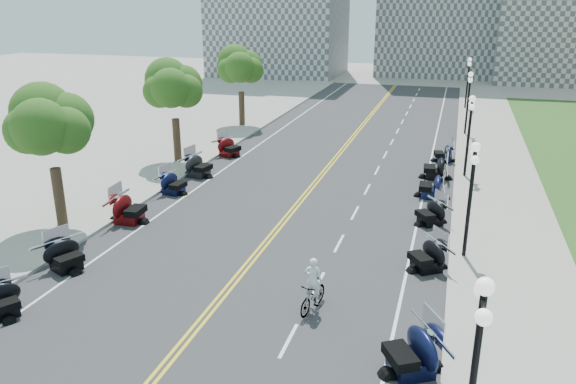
# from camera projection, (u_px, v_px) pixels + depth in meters

# --- Properties ---
(ground) EXTENTS (160.00, 160.00, 0.00)m
(ground) POSITION_uv_depth(u_px,v_px,m) (241.00, 273.00, 22.65)
(ground) COLOR gray
(road) EXTENTS (16.00, 90.00, 0.01)m
(road) POSITION_uv_depth(u_px,v_px,m) (305.00, 195.00, 31.71)
(road) COLOR #333335
(road) RESTS_ON ground
(centerline_yellow_a) EXTENTS (0.12, 90.00, 0.00)m
(centerline_yellow_a) POSITION_uv_depth(u_px,v_px,m) (303.00, 195.00, 31.74)
(centerline_yellow_a) COLOR yellow
(centerline_yellow_a) RESTS_ON road
(centerline_yellow_b) EXTENTS (0.12, 90.00, 0.00)m
(centerline_yellow_b) POSITION_uv_depth(u_px,v_px,m) (307.00, 195.00, 31.67)
(centerline_yellow_b) COLOR yellow
(centerline_yellow_b) RESTS_ON road
(edge_line_north) EXTENTS (0.12, 90.00, 0.00)m
(edge_line_north) POSITION_uv_depth(u_px,v_px,m) (421.00, 206.00, 29.96)
(edge_line_north) COLOR white
(edge_line_north) RESTS_ON road
(edge_line_south) EXTENTS (0.12, 90.00, 0.00)m
(edge_line_south) POSITION_uv_depth(u_px,v_px,m) (202.00, 185.00, 33.45)
(edge_line_south) COLOR white
(edge_line_south) RESTS_ON road
(lane_dash_5) EXTENTS (0.12, 2.00, 0.00)m
(lane_dash_5) POSITION_uv_depth(u_px,v_px,m) (288.00, 340.00, 18.15)
(lane_dash_5) COLOR white
(lane_dash_5) RESTS_ON road
(lane_dash_6) EXTENTS (0.12, 2.00, 0.00)m
(lane_dash_6) POSITION_uv_depth(u_px,v_px,m) (318.00, 284.00, 21.78)
(lane_dash_6) COLOR white
(lane_dash_6) RESTS_ON road
(lane_dash_7) EXTENTS (0.12, 2.00, 0.00)m
(lane_dash_7) POSITION_uv_depth(u_px,v_px,m) (339.00, 243.00, 25.40)
(lane_dash_7) COLOR white
(lane_dash_7) RESTS_ON road
(lane_dash_8) EXTENTS (0.12, 2.00, 0.00)m
(lane_dash_8) POSITION_uv_depth(u_px,v_px,m) (355.00, 213.00, 29.02)
(lane_dash_8) COLOR white
(lane_dash_8) RESTS_ON road
(lane_dash_9) EXTENTS (0.12, 2.00, 0.00)m
(lane_dash_9) POSITION_uv_depth(u_px,v_px,m) (367.00, 189.00, 32.65)
(lane_dash_9) COLOR white
(lane_dash_9) RESTS_ON road
(lane_dash_10) EXTENTS (0.12, 2.00, 0.00)m
(lane_dash_10) POSITION_uv_depth(u_px,v_px,m) (377.00, 170.00, 36.27)
(lane_dash_10) COLOR white
(lane_dash_10) RESTS_ON road
(lane_dash_11) EXTENTS (0.12, 2.00, 0.00)m
(lane_dash_11) POSITION_uv_depth(u_px,v_px,m) (385.00, 155.00, 39.89)
(lane_dash_11) COLOR white
(lane_dash_11) RESTS_ON road
(lane_dash_12) EXTENTS (0.12, 2.00, 0.00)m
(lane_dash_12) POSITION_uv_depth(u_px,v_px,m) (392.00, 142.00, 43.51)
(lane_dash_12) COLOR white
(lane_dash_12) RESTS_ON road
(lane_dash_13) EXTENTS (0.12, 2.00, 0.00)m
(lane_dash_13) POSITION_uv_depth(u_px,v_px,m) (398.00, 131.00, 47.14)
(lane_dash_13) COLOR white
(lane_dash_13) RESTS_ON road
(lane_dash_14) EXTENTS (0.12, 2.00, 0.00)m
(lane_dash_14) POSITION_uv_depth(u_px,v_px,m) (402.00, 122.00, 50.76)
(lane_dash_14) COLOR white
(lane_dash_14) RESTS_ON road
(lane_dash_15) EXTENTS (0.12, 2.00, 0.00)m
(lane_dash_15) POSITION_uv_depth(u_px,v_px,m) (407.00, 113.00, 54.38)
(lane_dash_15) COLOR white
(lane_dash_15) RESTS_ON road
(lane_dash_16) EXTENTS (0.12, 2.00, 0.00)m
(lane_dash_16) POSITION_uv_depth(u_px,v_px,m) (410.00, 106.00, 58.01)
(lane_dash_16) COLOR white
(lane_dash_16) RESTS_ON road
(lane_dash_17) EXTENTS (0.12, 2.00, 0.00)m
(lane_dash_17) POSITION_uv_depth(u_px,v_px,m) (414.00, 100.00, 61.63)
(lane_dash_17) COLOR white
(lane_dash_17) RESTS_ON road
(lane_dash_18) EXTENTS (0.12, 2.00, 0.00)m
(lane_dash_18) POSITION_uv_depth(u_px,v_px,m) (417.00, 94.00, 65.25)
(lane_dash_18) COLOR white
(lane_dash_18) RESTS_ON road
(lane_dash_19) EXTENTS (0.12, 2.00, 0.00)m
(lane_dash_19) POSITION_uv_depth(u_px,v_px,m) (419.00, 89.00, 68.88)
(lane_dash_19) COLOR white
(lane_dash_19) RESTS_ON road
(sidewalk_north) EXTENTS (5.00, 90.00, 0.15)m
(sidewalk_north) POSITION_uv_depth(u_px,v_px,m) (502.00, 213.00, 28.83)
(sidewalk_north) COLOR #9E9991
(sidewalk_north) RESTS_ON ground
(sidewalk_south) EXTENTS (5.00, 90.00, 0.15)m
(sidewalk_south) POSITION_uv_depth(u_px,v_px,m) (141.00, 178.00, 34.54)
(sidewalk_south) COLOR #9E9991
(sidewalk_south) RESTS_ON ground
(street_lamp_1) EXTENTS (0.50, 1.20, 4.90)m
(street_lamp_1) POSITION_uv_depth(u_px,v_px,m) (473.00, 380.00, 12.22)
(street_lamp_1) COLOR black
(street_lamp_1) RESTS_ON sidewalk_north
(street_lamp_2) EXTENTS (0.50, 1.20, 4.90)m
(street_lamp_2) POSITION_uv_depth(u_px,v_px,m) (470.00, 201.00, 23.09)
(street_lamp_2) COLOR black
(street_lamp_2) RESTS_ON sidewalk_north
(street_lamp_3) EXTENTS (0.50, 1.20, 4.90)m
(street_lamp_3) POSITION_uv_depth(u_px,v_px,m) (468.00, 137.00, 33.96)
(street_lamp_3) COLOR black
(street_lamp_3) RESTS_ON sidewalk_north
(street_lamp_4) EXTENTS (0.50, 1.20, 4.90)m
(street_lamp_4) POSITION_uv_depth(u_px,v_px,m) (468.00, 103.00, 44.83)
(street_lamp_4) COLOR black
(street_lamp_4) RESTS_ON sidewalk_north
(street_lamp_5) EXTENTS (0.50, 1.20, 4.90)m
(street_lamp_5) POSITION_uv_depth(u_px,v_px,m) (467.00, 83.00, 55.70)
(street_lamp_5) COLOR black
(street_lamp_5) RESTS_ON sidewalk_north
(tree_2) EXTENTS (4.80, 4.80, 9.20)m
(tree_2) POSITION_uv_depth(u_px,v_px,m) (50.00, 132.00, 25.64)
(tree_2) COLOR #235619
(tree_2) RESTS_ON sidewalk_south
(tree_3) EXTENTS (4.80, 4.80, 9.20)m
(tree_3) POSITION_uv_depth(u_px,v_px,m) (174.00, 92.00, 36.51)
(tree_3) COLOR #235619
(tree_3) RESTS_ON sidewalk_south
(tree_4) EXTENTS (4.80, 4.80, 9.20)m
(tree_4) POSITION_uv_depth(u_px,v_px,m) (241.00, 71.00, 47.38)
(tree_4) COLOR #235619
(tree_4) RESTS_ON sidewalk_south
(motorcycle_n_4) EXTENTS (3.05, 3.05, 1.55)m
(motorcycle_n_4) POSITION_uv_depth(u_px,v_px,m) (412.00, 350.00, 16.38)
(motorcycle_n_4) COLOR black
(motorcycle_n_4) RESTS_ON road
(motorcycle_n_6) EXTENTS (2.73, 2.73, 1.37)m
(motorcycle_n_6) POSITION_uv_depth(u_px,v_px,m) (427.00, 254.00, 22.72)
(motorcycle_n_6) COLOR black
(motorcycle_n_6) RESTS_ON road
(motorcycle_n_7) EXTENTS (2.63, 2.63, 1.32)m
(motorcycle_n_7) POSITION_uv_depth(u_px,v_px,m) (431.00, 212.00, 27.37)
(motorcycle_n_7) COLOR black
(motorcycle_n_7) RESTS_ON road
(motorcycle_n_8) EXTENTS (2.15, 2.15, 1.49)m
(motorcycle_n_8) POSITION_uv_depth(u_px,v_px,m) (432.00, 185.00, 31.10)
(motorcycle_n_8) COLOR black
(motorcycle_n_8) RESTS_ON road
(motorcycle_n_9) EXTENTS (2.34, 2.34, 1.54)m
(motorcycle_n_9) POSITION_uv_depth(u_px,v_px,m) (436.00, 167.00, 34.38)
(motorcycle_n_9) COLOR black
(motorcycle_n_9) RESTS_ON road
(motorcycle_n_10) EXTENTS (2.20, 2.20, 1.31)m
(motorcycle_n_10) POSITION_uv_depth(u_px,v_px,m) (444.00, 152.00, 38.06)
(motorcycle_n_10) COLOR black
(motorcycle_n_10) RESTS_ON road
(motorcycle_s_4) EXTENTS (2.50, 2.50, 1.26)m
(motorcycle_s_4) POSITION_uv_depth(u_px,v_px,m) (1.00, 299.00, 19.42)
(motorcycle_s_4) COLOR black
(motorcycle_s_4) RESTS_ON road
(motorcycle_s_5) EXTENTS (2.62, 2.62, 1.38)m
(motorcycle_s_5) POSITION_uv_depth(u_px,v_px,m) (65.00, 254.00, 22.73)
(motorcycle_s_5) COLOR black
(motorcycle_s_5) RESTS_ON road
(motorcycle_s_6) EXTENTS (2.39, 2.39, 1.56)m
(motorcycle_s_6) POSITION_uv_depth(u_px,v_px,m) (129.00, 207.00, 27.60)
(motorcycle_s_6) COLOR #590A0C
(motorcycle_s_6) RESTS_ON road
(motorcycle_s_7) EXTENTS (2.14, 2.14, 1.34)m
(motorcycle_s_7) POSITION_uv_depth(u_px,v_px,m) (173.00, 182.00, 31.74)
(motorcycle_s_7) COLOR black
(motorcycle_s_7) RESTS_ON road
(motorcycle_s_8) EXTENTS (2.51, 2.51, 1.52)m
(motorcycle_s_8) POSITION_uv_depth(u_px,v_px,m) (198.00, 165.00, 34.79)
(motorcycle_s_8) COLOR black
(motorcycle_s_8) RESTS_ON road
(motorcycle_s_9) EXTENTS (2.65, 2.65, 1.43)m
(motorcycle_s_9) POSITION_uv_depth(u_px,v_px,m) (229.00, 146.00, 39.37)
(motorcycle_s_9) COLOR #590A0C
(motorcycle_s_9) RESTS_ON road
(bicycle) EXTENTS (0.92, 1.92, 1.11)m
(bicycle) POSITION_uv_depth(u_px,v_px,m) (313.00, 296.00, 19.79)
(bicycle) COLOR #A51414
(bicycle) RESTS_ON road
(cyclist_rider) EXTENTS (0.61, 0.40, 1.68)m
(cyclist_rider) POSITION_uv_depth(u_px,v_px,m) (313.00, 260.00, 19.34)
(cyclist_rider) COLOR white
(cyclist_rider) RESTS_ON bicycle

